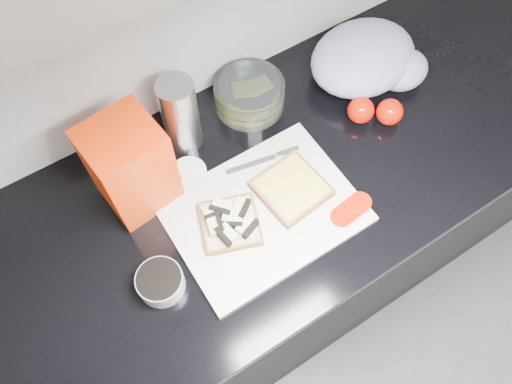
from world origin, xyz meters
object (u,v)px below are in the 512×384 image
cutting_board (263,212)px  steel_canister (180,115)px  glass_bowl (249,95)px  bread_bag (131,167)px

cutting_board → steel_canister: bearing=100.8°
glass_bowl → steel_canister: bearing=-177.2°
glass_bowl → bread_bag: bread_bag is taller
bread_bag → cutting_board: bearing=-48.9°
cutting_board → bread_bag: 0.30m
steel_canister → glass_bowl: bearing=2.8°
cutting_board → glass_bowl: 0.30m
cutting_board → bread_bag: bread_bag is taller
glass_bowl → bread_bag: 0.36m
cutting_board → glass_bowl: size_ratio=2.35×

